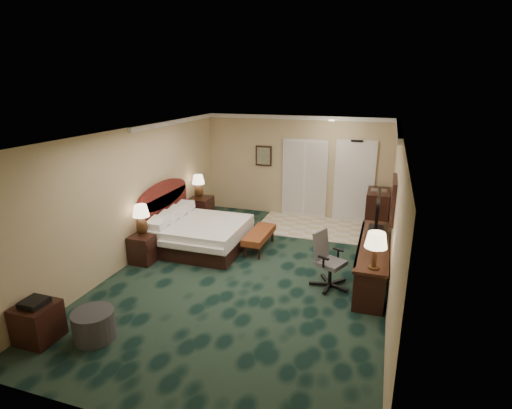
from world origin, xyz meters
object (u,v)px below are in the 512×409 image
(ottoman, at_px, (94,325))
(desk_chair, at_px, (331,261))
(bed, at_px, (201,235))
(tv, at_px, (378,212))
(minibar, at_px, (377,211))
(desk, at_px, (372,262))
(lamp_near, at_px, (142,220))
(side_table, at_px, (38,322))
(nightstand_near, at_px, (144,248))
(bed_bench, at_px, (259,240))
(lamp_far, at_px, (199,187))
(nightstand_far, at_px, (201,209))

(ottoman, distance_m, desk_chair, 3.97)
(bed, bearing_deg, desk_chair, -16.32)
(tv, height_order, minibar, tv)
(desk, distance_m, desk_chair, 0.87)
(tv, xyz_separation_m, desk_chair, (-0.70, -1.22, -0.61))
(lamp_near, bearing_deg, desk, 7.85)
(side_table, xyz_separation_m, minibar, (4.39, 6.10, 0.22))
(lamp_near, distance_m, side_table, 2.82)
(desk_chair, bearing_deg, minibar, 102.63)
(nightstand_near, xyz_separation_m, minibar, (4.43, 3.37, 0.21))
(nightstand_near, distance_m, desk, 4.50)
(tv, bearing_deg, bed_bench, -179.70)
(minibar, bearing_deg, nightstand_near, -142.73)
(desk, height_order, minibar, minibar)
(lamp_far, xyz_separation_m, side_table, (0.03, -5.28, -0.67))
(ottoman, relative_size, desk, 0.24)
(ottoman, distance_m, desk, 4.82)
(bed, relative_size, side_table, 3.36)
(lamp_near, bearing_deg, lamp_far, 89.46)
(nightstand_far, distance_m, ottoman, 5.10)
(nightstand_far, height_order, minibar, minibar)
(side_table, height_order, desk_chair, desk_chair)
(nightstand_far, distance_m, desk_chair, 4.48)
(desk, bearing_deg, side_table, -142.67)
(bed, height_order, tv, tv)
(lamp_far, bearing_deg, ottoman, -81.41)
(minibar, bearing_deg, lamp_far, -169.59)
(bed_bench, distance_m, ottoman, 4.00)
(nightstand_near, distance_m, minibar, 5.58)
(lamp_near, relative_size, desk, 0.25)
(desk_chair, height_order, minibar, desk_chair)
(nightstand_far, height_order, side_table, nightstand_far)
(side_table, bearing_deg, minibar, 54.22)
(side_table, relative_size, minibar, 0.56)
(desk, bearing_deg, lamp_far, 156.71)
(lamp_far, bearing_deg, desk, -23.29)
(side_table, relative_size, desk, 0.22)
(bed, bearing_deg, ottoman, -90.58)
(bed, xyz_separation_m, lamp_near, (-0.81, -0.98, 0.59))
(bed_bench, distance_m, desk_chair, 2.12)
(nightstand_near, bearing_deg, lamp_near, 122.10)
(lamp_far, relative_size, minibar, 0.61)
(nightstand_far, relative_size, ottoman, 1.09)
(side_table, bearing_deg, bed, 78.53)
(side_table, bearing_deg, lamp_near, 91.20)
(lamp_near, bearing_deg, bed_bench, 32.57)
(ottoman, relative_size, tv, 0.61)
(lamp_near, relative_size, lamp_far, 1.03)
(ottoman, height_order, side_table, side_table)
(nightstand_far, bearing_deg, ottoman, -81.73)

